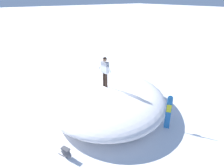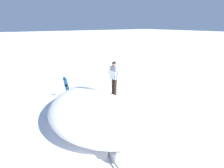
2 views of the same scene
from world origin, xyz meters
name	(u,v)px [view 2 (image 2 of 2)]	position (x,y,z in m)	size (l,w,h in m)	color
ground	(106,114)	(0.00, 0.00, 0.00)	(240.00, 240.00, 0.00)	white
snow_mound	(112,104)	(0.29, -0.25, 0.62)	(7.53, 6.63, 1.24)	white
snowboarder_standing	(114,75)	(0.29, -0.41, 2.29)	(0.27, 1.04, 1.74)	black
snowboard_primary_upright	(67,88)	(-1.03, 3.06, 0.84)	(0.51, 0.47, 1.62)	#2672BF
backpack_near	(136,87)	(3.86, 1.88, 0.23)	(0.40, 0.67, 0.44)	#4C4C51
backpack_far	(112,157)	(-1.76, -3.24, 0.24)	(0.30, 0.63, 0.48)	#4C4C51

